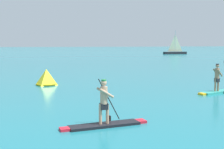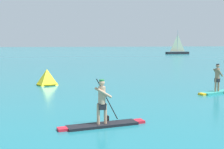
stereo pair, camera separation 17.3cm
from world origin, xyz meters
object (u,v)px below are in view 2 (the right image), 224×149
paddleboarder_near_left (103,115)px  paddleboarder_mid_center (217,87)px  race_marker_buoy (47,78)px  sailboat_right_horizon (177,51)px

paddleboarder_near_left → paddleboarder_mid_center: (8.20, 5.23, -0.00)m
paddleboarder_mid_center → race_marker_buoy: size_ratio=1.67×
race_marker_buoy → sailboat_right_horizon: sailboat_right_horizon is taller
paddleboarder_near_left → race_marker_buoy: size_ratio=1.92×
paddleboarder_near_left → paddleboarder_mid_center: 9.73m
paddleboarder_near_left → paddleboarder_mid_center: paddleboarder_mid_center is taller
paddleboarder_near_left → race_marker_buoy: (-1.31, 11.49, 0.11)m
paddleboarder_near_left → paddleboarder_mid_center: size_ratio=1.15×
race_marker_buoy → sailboat_right_horizon: (36.69, 51.92, 0.25)m
paddleboarder_mid_center → sailboat_right_horizon: 64.21m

